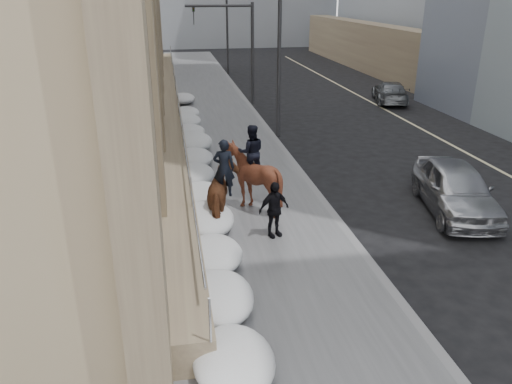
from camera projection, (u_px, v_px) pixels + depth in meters
ground at (284, 308)px, 11.21m from camera, size 140.00×140.00×0.00m
sidewalk at (229, 164)px, 20.32m from camera, size 5.00×80.00×0.12m
curb at (292, 161)px, 20.74m from camera, size 0.24×80.00×0.12m
lane_line at (465, 152)px, 22.02m from camera, size 0.15×70.00×0.01m
streetlight_mid at (276, 39)px, 22.72m from camera, size 1.71×0.24×8.00m
streetlight_far at (225, 17)px, 40.98m from camera, size 1.71×0.24×8.00m
traffic_signal at (237, 37)px, 30.13m from camera, size 4.10×0.22×6.00m
snow_bank at (197, 172)px, 18.21m from camera, size 1.70×18.10×0.76m
mounted_horse_left at (224, 193)px, 14.67m from camera, size 1.22×2.24×2.57m
mounted_horse_right at (252, 175)px, 15.65m from camera, size 1.78×1.98×2.71m
pedestrian at (274, 209)px, 13.96m from camera, size 1.04×0.70×1.64m
car_silver at (455, 188)px, 15.84m from camera, size 2.81×4.95×1.59m
car_grey at (390, 92)px, 31.61m from camera, size 3.01×4.89×1.32m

